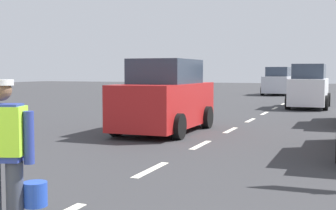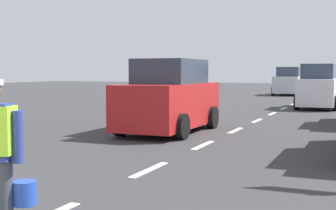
# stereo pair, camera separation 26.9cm
# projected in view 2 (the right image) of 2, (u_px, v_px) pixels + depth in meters

# --- Properties ---
(ground_plane) EXTENTS (96.00, 96.00, 0.00)m
(ground_plane) POSITION_uv_depth(u_px,v_px,m) (285.00, 108.00, 22.37)
(ground_plane) COLOR #333335
(lane_center_line) EXTENTS (0.14, 46.40, 0.01)m
(lane_center_line) POSITION_uv_depth(u_px,v_px,m) (297.00, 103.00, 26.23)
(lane_center_line) COLOR silver
(lane_center_line) RESTS_ON ground
(car_outgoing_far) EXTENTS (1.87, 4.15, 2.10)m
(car_outgoing_far) POSITION_uv_depth(u_px,v_px,m) (319.00, 88.00, 22.19)
(car_outgoing_far) COLOR silver
(car_outgoing_far) RESTS_ON ground
(car_oncoming_third) EXTENTS (2.05, 4.24, 2.08)m
(car_oncoming_third) POSITION_uv_depth(u_px,v_px,m) (289.00, 82.00, 34.72)
(car_oncoming_third) COLOR silver
(car_oncoming_third) RESTS_ON ground
(car_oncoming_lead) EXTENTS (2.01, 4.19, 2.10)m
(car_oncoming_lead) POSITION_uv_depth(u_px,v_px,m) (170.00, 98.00, 13.51)
(car_oncoming_lead) COLOR red
(car_oncoming_lead) RESTS_ON ground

